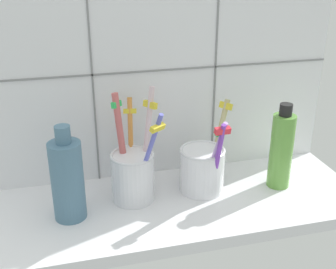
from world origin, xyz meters
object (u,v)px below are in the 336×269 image
Objects in this scene: ceramic_vase at (67,179)px; soap_bottle at (281,150)px; toothbrush_cup_right at (203,167)px; toothbrush_cup_left at (133,172)px.

ceramic_vase is 35.63cm from soap_bottle.
soap_bottle is (35.62, 0.64, 0.26)cm from ceramic_vase.
toothbrush_cup_right is 13.65cm from soap_bottle.
ceramic_vase reaches higher than soap_bottle.
toothbrush_cup_left is at bearing 175.34° from soap_bottle.
toothbrush_cup_left is 11.95cm from toothbrush_cup_right.
ceramic_vase is 1.01× the size of soap_bottle.
ceramic_vase is (-22.35, -2.51, 2.33)cm from toothbrush_cup_right.
toothbrush_cup_right is at bearing 6.42° from ceramic_vase.
toothbrush_cup_right is 0.98× the size of ceramic_vase.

